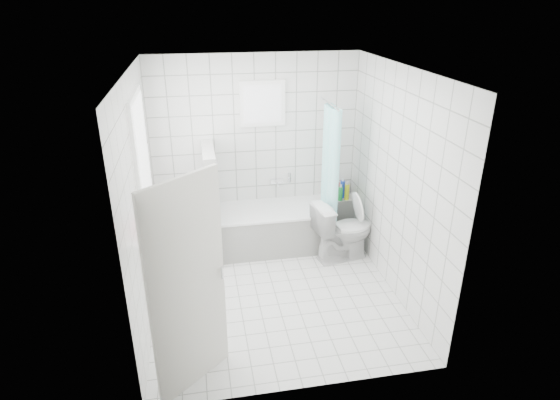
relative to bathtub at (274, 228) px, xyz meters
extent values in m
plane|color=white|center=(-0.18, -1.12, -0.29)|extent=(3.00, 3.00, 0.00)
plane|color=white|center=(-0.18, -1.12, 2.31)|extent=(3.00, 3.00, 0.00)
cube|color=white|center=(-0.18, 0.38, 1.01)|extent=(2.80, 0.02, 2.60)
cube|color=white|center=(-0.18, -2.62, 1.01)|extent=(2.80, 0.02, 2.60)
cube|color=white|center=(-1.58, -1.12, 1.01)|extent=(0.02, 3.00, 2.60)
cube|color=white|center=(1.22, -1.12, 1.01)|extent=(0.02, 3.00, 2.60)
cube|color=white|center=(-1.54, -0.82, 1.31)|extent=(0.01, 0.90, 1.40)
cube|color=white|center=(-0.08, 0.33, 1.66)|extent=(0.50, 0.01, 0.50)
cube|color=white|center=(-1.49, -0.82, 0.57)|extent=(0.18, 1.02, 0.08)
cube|color=silver|center=(-1.13, -2.34, 0.71)|extent=(0.63, 0.56, 2.00)
cube|color=white|center=(0.00, 0.00, -0.02)|extent=(1.53, 0.75, 0.55)
cube|color=white|center=(0.00, 0.00, 0.27)|extent=(1.55, 0.77, 0.03)
cube|color=white|center=(-0.84, -0.05, 0.46)|extent=(0.15, 0.85, 1.50)
cube|color=white|center=(1.02, 0.26, -0.02)|extent=(0.40, 0.24, 0.55)
imported|color=white|center=(0.85, -0.47, 0.12)|extent=(0.87, 0.59, 0.82)
cylinder|color=silver|center=(0.72, -0.02, 1.71)|extent=(0.02, 0.80, 0.02)
cube|color=silver|center=(0.10, 0.34, 0.56)|extent=(0.18, 0.06, 0.06)
imported|color=silver|center=(-1.48, -0.87, 0.70)|extent=(0.15, 0.15, 0.18)
imported|color=#C64D63|center=(-1.48, -1.18, 0.75)|extent=(0.14, 0.14, 0.28)
imported|color=#C5628F|center=(-1.48, -0.54, 0.71)|extent=(0.09, 0.09, 0.19)
imported|color=#34C1EB|center=(-1.48, -1.05, 0.71)|extent=(0.12, 0.12, 0.21)
imported|color=silver|center=(-1.48, -0.70, 0.76)|extent=(0.16, 0.16, 0.31)
cylinder|color=blue|center=(1.06, 0.27, 0.39)|extent=(0.06, 0.06, 0.26)
cylinder|color=#F6FF1A|center=(1.10, 0.19, 0.38)|extent=(0.06, 0.06, 0.23)
cylinder|color=red|center=(0.98, 0.27, 0.38)|extent=(0.06, 0.06, 0.24)
cylinder|color=green|center=(1.00, 0.18, 0.36)|extent=(0.06, 0.06, 0.20)
camera|label=1|loc=(-0.97, -5.72, 2.97)|focal=30.00mm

